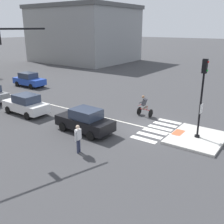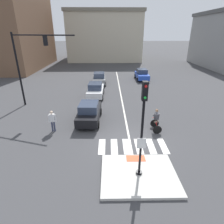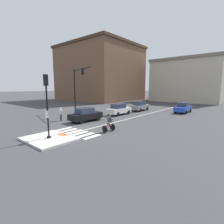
{
  "view_description": "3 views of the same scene",
  "coord_description": "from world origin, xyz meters",
  "px_view_note": "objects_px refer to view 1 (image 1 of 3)",
  "views": [
    {
      "loc": [
        -15.5,
        -7.71,
        6.82
      ],
      "look_at": [
        -0.79,
        2.78,
        0.87
      ],
      "focal_mm": 41.7,
      "sensor_mm": 36.0,
      "label": 1
    },
    {
      "loc": [
        -1.53,
        -10.95,
        6.97
      ],
      "look_at": [
        -1.31,
        2.57,
        1.12
      ],
      "focal_mm": 29.9,
      "sensor_mm": 36.0,
      "label": 2
    },
    {
      "loc": [
        11.97,
        -9.85,
        4.13
      ],
      "look_at": [
        -0.16,
        4.64,
        1.28
      ],
      "focal_mm": 26.81,
      "sensor_mm": 36.0,
      "label": 3
    }
  ],
  "objects_px": {
    "car_black_westbound_near": "(85,121)",
    "cyclist": "(144,106)",
    "signal_pole": "(202,92)",
    "car_blue_eastbound_distant": "(29,80)",
    "car_white_westbound_far": "(26,104)",
    "pedestrian_at_curb_left": "(78,137)"
  },
  "relations": [
    {
      "from": "cyclist",
      "to": "car_white_westbound_far",
      "type": "bearing_deg",
      "value": 122.22
    },
    {
      "from": "car_black_westbound_near",
      "to": "car_white_westbound_far",
      "type": "relative_size",
      "value": 1.01
    },
    {
      "from": "car_blue_eastbound_distant",
      "to": "pedestrian_at_curb_left",
      "type": "height_order",
      "value": "pedestrian_at_curb_left"
    },
    {
      "from": "car_black_westbound_near",
      "to": "cyclist",
      "type": "relative_size",
      "value": 2.48
    },
    {
      "from": "car_black_westbound_near",
      "to": "pedestrian_at_curb_left",
      "type": "distance_m",
      "value": 3.09
    },
    {
      "from": "signal_pole",
      "to": "car_blue_eastbound_distant",
      "type": "height_order",
      "value": "signal_pole"
    },
    {
      "from": "signal_pole",
      "to": "car_blue_eastbound_distant",
      "type": "xyz_separation_m",
      "value": [
        3.6,
        21.31,
        -2.29
      ]
    },
    {
      "from": "car_blue_eastbound_distant",
      "to": "car_white_westbound_far",
      "type": "distance_m",
      "value": 10.64
    },
    {
      "from": "car_black_westbound_near",
      "to": "car_white_westbound_far",
      "type": "xyz_separation_m",
      "value": [
        0.11,
        6.44,
        0.0
      ]
    },
    {
      "from": "signal_pole",
      "to": "cyclist",
      "type": "bearing_deg",
      "value": 67.8
    },
    {
      "from": "car_blue_eastbound_distant",
      "to": "pedestrian_at_curb_left",
      "type": "relative_size",
      "value": 2.47
    },
    {
      "from": "car_black_westbound_near",
      "to": "cyclist",
      "type": "distance_m",
      "value": 5.47
    },
    {
      "from": "car_blue_eastbound_distant",
      "to": "cyclist",
      "type": "bearing_deg",
      "value": -95.52
    },
    {
      "from": "car_white_westbound_far",
      "to": "pedestrian_at_curb_left",
      "type": "bearing_deg",
      "value": -108.03
    },
    {
      "from": "car_white_westbound_far",
      "to": "car_blue_eastbound_distant",
      "type": "bearing_deg",
      "value": 51.04
    },
    {
      "from": "car_black_westbound_near",
      "to": "cyclist",
      "type": "height_order",
      "value": "cyclist"
    },
    {
      "from": "car_white_westbound_far",
      "to": "cyclist",
      "type": "xyz_separation_m",
      "value": [
        5.11,
        -8.1,
        0.06
      ]
    },
    {
      "from": "car_white_westbound_far",
      "to": "pedestrian_at_curb_left",
      "type": "height_order",
      "value": "pedestrian_at_curb_left"
    },
    {
      "from": "cyclist",
      "to": "pedestrian_at_curb_left",
      "type": "relative_size",
      "value": 1.01
    },
    {
      "from": "car_black_westbound_near",
      "to": "car_white_westbound_far",
      "type": "distance_m",
      "value": 6.44
    },
    {
      "from": "signal_pole",
      "to": "car_blue_eastbound_distant",
      "type": "relative_size",
      "value": 1.19
    },
    {
      "from": "car_blue_eastbound_distant",
      "to": "car_black_westbound_near",
      "type": "xyz_separation_m",
      "value": [
        -6.8,
        -14.71,
        0.0
      ]
    }
  ]
}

